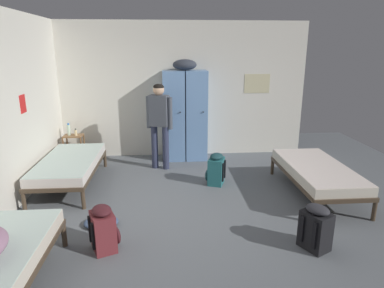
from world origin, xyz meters
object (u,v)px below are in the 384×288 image
Objects in this scene: backpack_teal at (216,170)px; clothes_pile_denim at (101,222)px; bed_right at (317,172)px; person_traveler at (159,119)px; locker_bank at (185,114)px; shelf_unit at (74,146)px; water_bottle at (69,130)px; lotion_bottle at (76,133)px; backpack_black at (316,228)px; backpack_maroon at (104,229)px; bed_left_rear at (69,164)px.

backpack_teal reaches higher than clothes_pile_denim.
person_traveler is at bearing 150.61° from bed_right.
locker_bank reaches higher than shelf_unit.
water_bottle is (-0.08, 0.02, 0.34)m from shelf_unit.
lotion_bottle reaches higher than backpack_black.
locker_bank is at bearing 110.76° from backpack_black.
person_traveler is 3.52m from backpack_black.
water_bottle is at bearing 111.92° from clothes_pile_denim.
lotion_bottle is (-4.21, 1.89, 0.25)m from bed_right.
backpack_black reaches higher than bed_right.
water_bottle reaches higher than clothes_pile_denim.
backpack_maroon is (-2.46, 0.16, 0.00)m from backpack_black.
locker_bank is 3.76× the size of backpack_black.
shelf_unit is at bearing -14.04° from water_bottle.
bed_left_rear is 1.37m from water_bottle.
water_bottle is 0.55× the size of clothes_pile_denim.
backpack_black is (3.37, -2.16, -0.12)m from bed_left_rear.
bed_left_rear is 1.81m from person_traveler.
shelf_unit reaches higher than clothes_pile_denim.
backpack_black is (3.62, -3.43, -0.09)m from shelf_unit.
clothes_pile_denim is (-0.76, -2.18, -0.95)m from person_traveler.
backpack_black is at bearing -113.93° from bed_right.
backpack_maroon reaches higher than clothes_pile_denim.
bed_left_rear is 3.45× the size of backpack_teal.
clothes_pile_denim is (-2.61, 0.73, -0.22)m from backpack_black.
bed_right is at bearing 13.09° from clothes_pile_denim.
backpack_teal is at bearing -2.71° from bed_left_rear.
bed_right and bed_left_rear have the same top height.
backpack_teal is (0.96, -0.87, -0.73)m from person_traveler.
shelf_unit is 0.30m from lotion_bottle.
person_traveler is at bearing 26.30° from bed_left_rear.
backpack_black is (1.85, -2.91, -0.73)m from person_traveler.
backpack_teal reaches higher than bed_right.
bed_left_rear is at bearing 118.18° from clothes_pile_denim.
lotion_bottle is at bearing -29.74° from shelf_unit.
shelf_unit is at bearing 150.26° from lotion_bottle.
bed_left_rear is at bearing 147.40° from backpack_black.
clothes_pile_denim is (-0.15, 0.57, -0.22)m from backpack_maroon.
person_traveler reaches higher than backpack_maroon.
locker_bank is 3.63× the size of shelf_unit.
shelf_unit is at bearing -178.07° from locker_bank.
person_traveler is at bearing -131.09° from locker_bank.
backpack_black reaches higher than clothes_pile_denim.
person_traveler is 2.99× the size of backpack_teal.
shelf_unit is 1.30m from bed_left_rear.
locker_bank is at bearing 71.30° from backpack_maroon.
backpack_teal is 1.00× the size of backpack_maroon.
locker_bank is at bearing 1.38° from water_bottle.
bed_left_rear is 12.97× the size of lotion_bottle.
shelf_unit is 1.26× the size of clothes_pile_denim.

